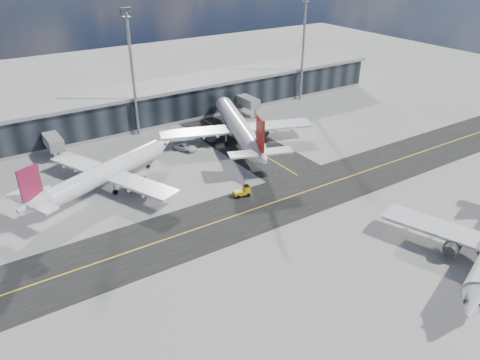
{
  "coord_description": "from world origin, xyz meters",
  "views": [
    {
      "loc": [
        -36.86,
        -53.22,
        41.93
      ],
      "look_at": [
        2.03,
        6.52,
        5.0
      ],
      "focal_mm": 35.0,
      "sensor_mm": 36.0,
      "label": 1
    }
  ],
  "objects_px": {
    "baggage_tug": "(243,191)",
    "service_van": "(185,147)",
    "airliner_redtail": "(239,127)",
    "airliner_af": "(105,173)"
  },
  "relations": [
    {
      "from": "airliner_redtail",
      "to": "airliner_af",
      "type": "bearing_deg",
      "value": -152.19
    },
    {
      "from": "airliner_redtail",
      "to": "service_van",
      "type": "height_order",
      "value": "airliner_redtail"
    },
    {
      "from": "baggage_tug",
      "to": "service_van",
      "type": "xyz_separation_m",
      "value": [
        0.64,
        24.31,
        -0.2
      ]
    },
    {
      "from": "airliner_redtail",
      "to": "baggage_tug",
      "type": "xyz_separation_m",
      "value": [
        -12.53,
        -20.8,
        -3.1
      ]
    },
    {
      "from": "airliner_redtail",
      "to": "baggage_tug",
      "type": "distance_m",
      "value": 24.48
    },
    {
      "from": "baggage_tug",
      "to": "service_van",
      "type": "height_order",
      "value": "baggage_tug"
    },
    {
      "from": "airliner_redtail",
      "to": "baggage_tug",
      "type": "relative_size",
      "value": 12.21
    },
    {
      "from": "baggage_tug",
      "to": "service_van",
      "type": "relative_size",
      "value": 0.6
    },
    {
      "from": "baggage_tug",
      "to": "airliner_redtail",
      "type": "bearing_deg",
      "value": 160.64
    },
    {
      "from": "airliner_af",
      "to": "airliner_redtail",
      "type": "bearing_deg",
      "value": 75.28
    }
  ]
}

